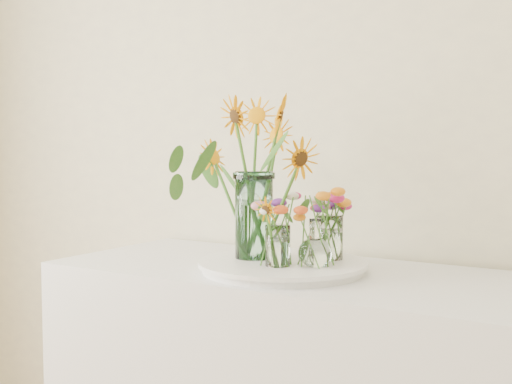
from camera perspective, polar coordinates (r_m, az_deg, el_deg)
tray at (r=1.81m, az=2.38°, el=-6.70°), size 0.45×0.45×0.02m
mason_jar at (r=1.83m, az=-0.18°, el=-2.12°), size 0.14×0.14×0.25m
sunflower_bouquet at (r=1.82m, az=-0.18°, el=1.38°), size 0.85×0.85×0.48m
small_vase_a at (r=1.72m, az=1.95°, el=-4.87°), size 0.08×0.08×0.12m
wildflower_posy_a at (r=1.71m, az=1.95°, el=-3.38°), size 0.20×0.20×0.21m
small_vase_b at (r=1.73m, az=5.27°, el=-4.56°), size 0.12×0.12×0.13m
wildflower_posy_b at (r=1.72m, az=5.28°, el=-3.08°), size 0.20×0.20×0.22m
small_vase_c at (r=1.83m, az=6.58°, el=-4.10°), size 0.08×0.08×0.13m
wildflower_posy_c at (r=1.83m, az=6.59°, el=-2.71°), size 0.18×0.18×0.22m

